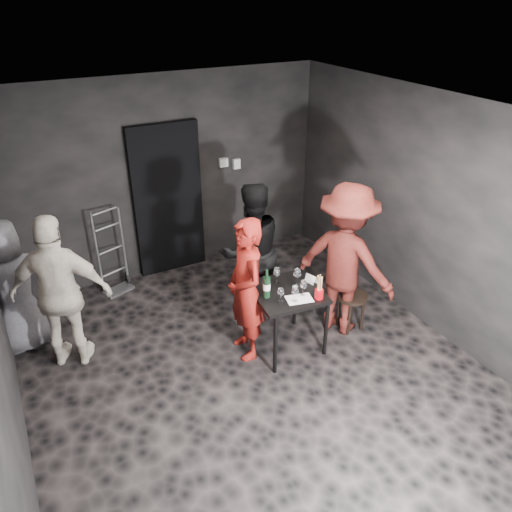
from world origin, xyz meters
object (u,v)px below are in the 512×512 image
wine_bottle (267,287)px  man_maroon (347,245)px  bystander_cream (59,282)px  bystander_grey (13,285)px  stool (352,301)px  breadstick_cup (319,287)px  tasting_table (287,298)px  server_red (246,285)px  woman_black (251,242)px  hand_truck (115,275)px

wine_bottle → man_maroon: bearing=0.7°
bystander_cream → bystander_grey: 0.71m
stool → breadstick_cup: (-0.64, -0.21, 0.50)m
tasting_table → breadstick_cup: 0.42m
server_red → bystander_grey: 2.51m
bystander_grey → stool: bearing=145.0°
tasting_table → man_maroon: 0.90m
stool → breadstick_cup: bearing=-161.6°
wine_bottle → bystander_grey: bearing=149.0°
tasting_table → man_maroon: (0.78, 0.02, 0.45)m
server_red → bystander_cream: bearing=-107.7°
stool → woman_black: 1.37m
hand_truck → server_red: size_ratio=0.65×
stool → bystander_cream: bearing=162.5°
man_maroon → wine_bottle: bearing=63.3°
stool → man_maroon: 0.73m
hand_truck → tasting_table: (1.39, -2.13, 0.44)m
server_red → bystander_cream: size_ratio=0.87×
man_maroon → bystander_grey: bearing=40.1°
breadstick_cup → woman_black: bearing=100.9°
woman_black → breadstick_cup: bearing=99.2°
stool → wine_bottle: wine_bottle is taller
bystander_cream → hand_truck: bearing=-96.9°
man_maroon → bystander_cream: (-2.94, 0.87, -0.10)m
woman_black → breadstick_cup: woman_black is taller
bystander_cream → bystander_grey: size_ratio=1.25×
server_red → bystander_grey: size_ratio=1.09×
woman_black → wine_bottle: size_ratio=5.85×
server_red → man_maroon: (1.20, -0.11, 0.23)m
man_maroon → bystander_grey: man_maroon is taller
server_red → man_maroon: 1.23m
hand_truck → wine_bottle: (1.14, -2.13, 0.66)m
stool → bystander_grey: 3.77m
tasting_table → man_maroon: man_maroon is taller
hand_truck → stool: bearing=-63.9°
stool → bystander_cream: 3.23m
hand_truck → server_red: bearing=-83.9°
breadstick_cup → hand_truck: bearing=123.7°
bystander_grey → breadstick_cup: size_ratio=5.46×
woman_black → bystander_cream: bearing=-3.0°
server_red → man_maroon: size_ratio=0.79×
bystander_cream → bystander_grey: bystander_cream is taller
tasting_table → man_maroon: bearing=1.3°
tasting_table → server_red: size_ratio=0.43×
stool → bystander_grey: bearing=156.8°
bystander_cream → wine_bottle: bystander_cream is taller
hand_truck → breadstick_cup: (1.61, -2.41, 0.67)m
bystander_grey → server_red: bearing=137.5°
bystander_cream → bystander_grey: (-0.43, 0.53, -0.20)m
woman_black → bystander_cream: size_ratio=0.95×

